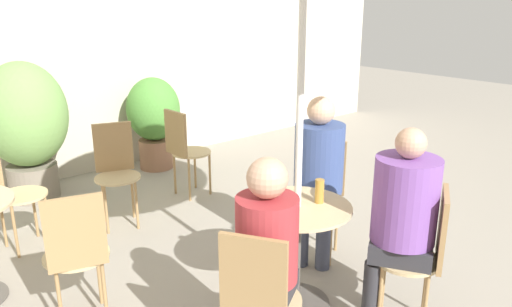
{
  "coord_description": "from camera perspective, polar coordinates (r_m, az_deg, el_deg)",
  "views": [
    {
      "loc": [
        -2.07,
        -1.89,
        1.96
      ],
      "look_at": [
        0.01,
        0.53,
        0.96
      ],
      "focal_mm": 35.0,
      "sensor_mm": 36.0,
      "label": 1
    }
  ],
  "objects": [
    {
      "name": "potted_plant_1",
      "position": [
        5.95,
        -11.61,
        4.18
      ],
      "size": [
        0.62,
        0.62,
        1.08
      ],
      "color": "#93664C",
      "rests_on": "ground_plane"
    },
    {
      "name": "beer_glass_1",
      "position": [
        3.2,
        7.27,
        -4.28
      ],
      "size": [
        0.06,
        0.06,
        0.16
      ],
      "color": "#B28433",
      "rests_on": "cafe_table_near"
    },
    {
      "name": "potted_plant_0",
      "position": [
        5.38,
        -24.86,
        3.3
      ],
      "size": [
        0.81,
        0.81,
        1.38
      ],
      "color": "slate",
      "rests_on": "ground_plane"
    },
    {
      "name": "seated_person_1",
      "position": [
        3.07,
        16.28,
        -6.6
      ],
      "size": [
        0.46,
        0.47,
        1.27
      ],
      "rotation": [
        0.0,
        0.0,
        3.68
      ],
      "color": "#2D2D33",
      "rests_on": "ground_plane"
    },
    {
      "name": "bistro_chair_3",
      "position": [
        3.17,
        -19.84,
        -10.17
      ],
      "size": [
        0.41,
        0.43,
        0.91
      ],
      "rotation": [
        0.0,
        0.0,
        2.86
      ],
      "color": "tan",
      "rests_on": "ground_plane"
    },
    {
      "name": "bistro_chair_6",
      "position": [
        4.58,
        -15.74,
        -1.22
      ],
      "size": [
        0.42,
        0.44,
        0.91
      ],
      "rotation": [
        0.0,
        0.0,
        5.94
      ],
      "color": "tan",
      "rests_on": "ground_plane"
    },
    {
      "name": "bistro_chair_1",
      "position": [
        3.16,
        18.67,
        -10.17
      ],
      "size": [
        0.44,
        0.45,
        0.91
      ],
      "rotation": [
        0.0,
        0.0,
        -2.61
      ],
      "color": "tan",
      "rests_on": "ground_plane"
    },
    {
      "name": "storefront_wall",
      "position": [
        5.86,
        -20.39,
        11.9
      ],
      "size": [
        10.0,
        0.06,
        3.0
      ],
      "color": "beige",
      "rests_on": "ground_plane"
    },
    {
      "name": "seated_person_0",
      "position": [
        2.6,
        1.34,
        -10.69
      ],
      "size": [
        0.4,
        0.39,
        1.22
      ],
      "rotation": [
        0.0,
        0.0,
        2.11
      ],
      "color": "#2D2D33",
      "rests_on": "ground_plane"
    },
    {
      "name": "bistro_chair_0",
      "position": [
        2.58,
        0.3,
        -15.84
      ],
      "size": [
        0.45,
        0.44,
        0.91
      ],
      "rotation": [
        0.0,
        0.0,
        -4.18
      ],
      "color": "tan",
      "rests_on": "ground_plane"
    },
    {
      "name": "bistro_chair_5",
      "position": [
        5.03,
        -8.28,
        0.92
      ],
      "size": [
        0.4,
        0.4,
        0.91
      ],
      "rotation": [
        0.0,
        0.0,
        1.61
      ],
      "color": "tan",
      "rests_on": "ground_plane"
    },
    {
      "name": "bistro_chair_2",
      "position": [
        3.93,
        7.46,
        -3.83
      ],
      "size": [
        0.45,
        0.44,
        0.91
      ],
      "rotation": [
        0.0,
        0.0,
        -1.04
      ],
      "color": "tan",
      "rests_on": "ground_plane"
    },
    {
      "name": "bistro_chair_4",
      "position": [
        4.34,
        -26.51,
        -3.49
      ],
      "size": [
        0.4,
        0.4,
        0.91
      ],
      "rotation": [
        0.0,
        0.0,
        1.65
      ],
      "color": "tan",
      "rests_on": "ground_plane"
    },
    {
      "name": "seated_person_2",
      "position": [
        3.72,
        7.14,
        -1.6
      ],
      "size": [
        0.46,
        0.45,
        1.29
      ],
      "rotation": [
        0.0,
        0.0,
        -1.04
      ],
      "color": "#42475B",
      "rests_on": "ground_plane"
    },
    {
      "name": "cafe_table_near",
      "position": [
        3.25,
        4.67,
        -9.39
      ],
      "size": [
        0.69,
        0.69,
        0.71
      ],
      "color": "#514C47",
      "rests_on": "ground_plane"
    },
    {
      "name": "beer_glass_0",
      "position": [
        3.08,
        2.1,
        -4.58
      ],
      "size": [
        0.06,
        0.06,
        0.2
      ],
      "color": "#B28433",
      "rests_on": "cafe_table_near"
    }
  ]
}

